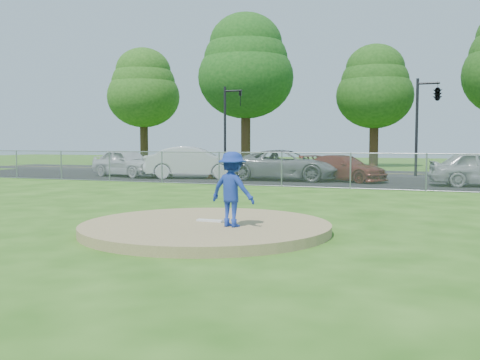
{
  "coord_description": "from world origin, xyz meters",
  "views": [
    {
      "loc": [
        4.92,
        -10.4,
        1.93
      ],
      "look_at": [
        0.0,
        2.0,
        1.0
      ],
      "focal_mm": 40.0,
      "sensor_mm": 36.0,
      "label": 1
    }
  ],
  "objects_px": {
    "traffic_signal_left": "(228,121)",
    "traffic_cone": "(211,173)",
    "tree_far_left": "(143,88)",
    "parked_car_gray": "(286,165)",
    "tree_center": "(375,86)",
    "parked_car_darkred": "(344,168)",
    "parked_car_silver": "(127,163)",
    "parked_car_white": "(194,162)",
    "traffic_signal_center": "(435,95)",
    "tree_left": "(246,66)",
    "pitcher": "(232,189)"
  },
  "relations": [
    {
      "from": "traffic_signal_left",
      "to": "traffic_cone",
      "type": "xyz_separation_m",
      "value": [
        1.58,
        -6.22,
        -3.05
      ]
    },
    {
      "from": "tree_far_left",
      "to": "traffic_cone",
      "type": "relative_size",
      "value": 17.47
    },
    {
      "from": "traffic_signal_left",
      "to": "parked_car_gray",
      "type": "height_order",
      "value": "traffic_signal_left"
    },
    {
      "from": "tree_far_left",
      "to": "tree_center",
      "type": "xyz_separation_m",
      "value": [
        21.0,
        1.0,
        -0.59
      ]
    },
    {
      "from": "parked_car_gray",
      "to": "parked_car_darkred",
      "type": "bearing_deg",
      "value": -85.3
    },
    {
      "from": "parked_car_darkred",
      "to": "parked_car_silver",
      "type": "bearing_deg",
      "value": 116.3
    },
    {
      "from": "traffic_signal_left",
      "to": "tree_far_left",
      "type": "bearing_deg",
      "value": 140.27
    },
    {
      "from": "parked_car_white",
      "to": "parked_car_darkred",
      "type": "xyz_separation_m",
      "value": [
        7.97,
        0.65,
        -0.21
      ]
    },
    {
      "from": "parked_car_gray",
      "to": "traffic_signal_center",
      "type": "bearing_deg",
      "value": -50.09
    },
    {
      "from": "traffic_cone",
      "to": "parked_car_gray",
      "type": "bearing_deg",
      "value": 1.03
    },
    {
      "from": "traffic_signal_center",
      "to": "parked_car_gray",
      "type": "bearing_deg",
      "value": -138.44
    },
    {
      "from": "traffic_cone",
      "to": "parked_car_gray",
      "type": "height_order",
      "value": "parked_car_gray"
    },
    {
      "from": "traffic_signal_left",
      "to": "traffic_signal_center",
      "type": "relative_size",
      "value": 1.0
    },
    {
      "from": "tree_far_left",
      "to": "tree_left",
      "type": "distance_m",
      "value": 11.24
    },
    {
      "from": "traffic_signal_left",
      "to": "parked_car_darkred",
      "type": "xyz_separation_m",
      "value": [
        8.7,
        -5.82,
        -2.7
      ]
    },
    {
      "from": "tree_center",
      "to": "pitcher",
      "type": "relative_size",
      "value": 6.34
    },
    {
      "from": "traffic_cone",
      "to": "parked_car_darkred",
      "type": "height_order",
      "value": "parked_car_darkred"
    },
    {
      "from": "tree_left",
      "to": "parked_car_gray",
      "type": "distance_m",
      "value": 18.69
    },
    {
      "from": "parked_car_gray",
      "to": "pitcher",
      "type": "bearing_deg",
      "value": -168.77
    },
    {
      "from": "parked_car_silver",
      "to": "parked_car_gray",
      "type": "relative_size",
      "value": 0.82
    },
    {
      "from": "tree_far_left",
      "to": "traffic_signal_left",
      "type": "height_order",
      "value": "tree_far_left"
    },
    {
      "from": "traffic_signal_left",
      "to": "traffic_cone",
      "type": "height_order",
      "value": "traffic_signal_left"
    },
    {
      "from": "tree_far_left",
      "to": "traffic_cone",
      "type": "bearing_deg",
      "value": -49.28
    },
    {
      "from": "traffic_signal_center",
      "to": "parked_car_white",
      "type": "distance_m",
      "value": 14.14
    },
    {
      "from": "parked_car_darkred",
      "to": "traffic_cone",
      "type": "bearing_deg",
      "value": 115.97
    },
    {
      "from": "traffic_signal_left",
      "to": "parked_car_gray",
      "type": "bearing_deg",
      "value": -46.61
    },
    {
      "from": "tree_center",
      "to": "parked_car_darkred",
      "type": "distance_m",
      "value": 18.76
    },
    {
      "from": "traffic_cone",
      "to": "parked_car_silver",
      "type": "distance_m",
      "value": 5.1
    },
    {
      "from": "tree_far_left",
      "to": "parked_car_gray",
      "type": "relative_size",
      "value": 1.91
    },
    {
      "from": "parked_car_white",
      "to": "traffic_signal_left",
      "type": "bearing_deg",
      "value": -11.85
    },
    {
      "from": "traffic_signal_center",
      "to": "parked_car_darkred",
      "type": "bearing_deg",
      "value": -124.74
    },
    {
      "from": "tree_center",
      "to": "parked_car_silver",
      "type": "distance_m",
      "value": 22.44
    },
    {
      "from": "pitcher",
      "to": "parked_car_white",
      "type": "relative_size",
      "value": 0.3
    },
    {
      "from": "tree_left",
      "to": "tree_far_left",
      "type": "bearing_deg",
      "value": 169.7
    },
    {
      "from": "parked_car_darkred",
      "to": "tree_center",
      "type": "bearing_deg",
      "value": 25.77
    },
    {
      "from": "parked_car_gray",
      "to": "parked_car_silver",
      "type": "bearing_deg",
      "value": 91.0
    },
    {
      "from": "traffic_signal_center",
      "to": "traffic_cone",
      "type": "height_order",
      "value": "traffic_signal_center"
    },
    {
      "from": "parked_car_gray",
      "to": "parked_car_darkred",
      "type": "relative_size",
      "value": 1.24
    },
    {
      "from": "tree_center",
      "to": "parked_car_gray",
      "type": "xyz_separation_m",
      "value": [
        -1.96,
        -18.14,
        -5.68
      ]
    },
    {
      "from": "tree_left",
      "to": "tree_center",
      "type": "xyz_separation_m",
      "value": [
        10.0,
        3.0,
        -1.77
      ]
    },
    {
      "from": "tree_left",
      "to": "traffic_cone",
      "type": "bearing_deg",
      "value": -75.91
    },
    {
      "from": "traffic_cone",
      "to": "tree_far_left",
      "type": "bearing_deg",
      "value": 130.72
    },
    {
      "from": "tree_far_left",
      "to": "parked_car_silver",
      "type": "bearing_deg",
      "value": -60.98
    },
    {
      "from": "pitcher",
      "to": "parked_car_darkred",
      "type": "distance_m",
      "value": 16.47
    },
    {
      "from": "tree_far_left",
      "to": "traffic_signal_center",
      "type": "xyz_separation_m",
      "value": [
        25.97,
        -11.0,
        -2.45
      ]
    },
    {
      "from": "traffic_cone",
      "to": "parked_car_darkred",
      "type": "xyz_separation_m",
      "value": [
        7.11,
        0.4,
        0.35
      ]
    },
    {
      "from": "pitcher",
      "to": "parked_car_silver",
      "type": "distance_m",
      "value": 20.37
    },
    {
      "from": "parked_car_white",
      "to": "parked_car_gray",
      "type": "xyz_separation_m",
      "value": [
        5.08,
        0.33,
        -0.08
      ]
    },
    {
      "from": "tree_center",
      "to": "traffic_signal_center",
      "type": "height_order",
      "value": "tree_center"
    },
    {
      "from": "parked_car_gray",
      "to": "tree_left",
      "type": "bearing_deg",
      "value": 26.33
    }
  ]
}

